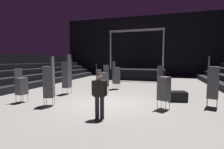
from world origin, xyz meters
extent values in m
cube|color=slate|center=(0.00, 0.00, -0.05)|extent=(22.00, 30.00, 0.10)
cube|color=black|center=(0.00, 15.00, 4.00)|extent=(22.00, 0.30, 8.00)
cube|color=black|center=(-6.88, 1.00, 0.23)|extent=(0.75, 24.00, 0.45)
cube|color=black|center=(-7.62, 1.00, 0.68)|extent=(0.75, 24.00, 0.45)
cube|color=black|center=(0.00, 10.58, 0.55)|extent=(5.94, 2.99, 1.10)
cylinder|color=#9EA0A8|center=(-2.72, 9.33, 3.12)|extent=(0.16, 0.16, 4.05)
cylinder|color=#9EA0A8|center=(2.72, 9.33, 3.12)|extent=(0.16, 0.16, 4.05)
cube|color=#9EA0A8|center=(0.00, 9.33, 5.15)|extent=(5.64, 0.20, 0.20)
cylinder|color=black|center=(-2.47, 9.33, 4.93)|extent=(0.18, 0.18, 0.22)
cylinder|color=black|center=(-0.82, 9.33, 4.93)|extent=(0.18, 0.18, 0.22)
cylinder|color=black|center=(0.82, 9.33, 4.93)|extent=(0.18, 0.18, 0.22)
cylinder|color=black|center=(2.47, 9.33, 4.93)|extent=(0.18, 0.18, 0.22)
cylinder|color=black|center=(0.56, -2.31, 0.41)|extent=(0.15, 0.15, 0.83)
cylinder|color=black|center=(0.38, -2.35, 0.41)|extent=(0.15, 0.15, 0.83)
cube|color=silver|center=(0.48, -2.38, 1.12)|extent=(0.20, 0.14, 0.59)
cube|color=black|center=(0.47, -2.33, 1.12)|extent=(0.44, 0.31, 0.59)
cube|color=black|center=(0.49, -2.44, 1.19)|extent=(0.06, 0.02, 0.38)
cylinder|color=black|center=(0.70, -2.27, 1.13)|extent=(0.11, 0.11, 0.54)
cylinder|color=black|center=(0.24, -2.38, 1.13)|extent=(0.11, 0.11, 0.54)
sphere|color=tan|center=(0.47, -2.33, 1.55)|extent=(0.19, 0.19, 0.19)
sphere|color=black|center=(0.47, -2.33, 1.61)|extent=(0.16, 0.16, 0.16)
cylinder|color=#B2B5BA|center=(-3.92, -1.08, 0.20)|extent=(0.02, 0.02, 0.40)
cylinder|color=#B2B5BA|center=(-3.98, -1.46, 0.20)|extent=(0.02, 0.02, 0.40)
cylinder|color=#B2B5BA|center=(-4.30, -1.03, 0.20)|extent=(0.02, 0.02, 0.40)
cylinder|color=#B2B5BA|center=(-4.36, -1.40, 0.20)|extent=(0.02, 0.02, 0.40)
cube|color=#4C4C51|center=(-4.14, -1.24, 0.44)|extent=(0.50, 0.50, 0.08)
cube|color=#4C4C51|center=(-4.14, -1.24, 0.53)|extent=(0.50, 0.50, 0.08)
cube|color=#4C4C51|center=(-4.14, -1.24, 0.61)|extent=(0.50, 0.50, 0.08)
cube|color=#4C4C51|center=(-4.14, -1.24, 0.70)|extent=(0.50, 0.50, 0.08)
cube|color=#4C4C51|center=(-4.14, -1.24, 0.78)|extent=(0.50, 0.50, 0.08)
cube|color=#4C4C51|center=(-4.14, -1.24, 0.87)|extent=(0.50, 0.50, 0.08)
cube|color=#4C4C51|center=(-4.14, -1.24, 0.95)|extent=(0.50, 0.50, 0.08)
cube|color=#4C4C51|center=(-4.14, -1.24, 1.04)|extent=(0.50, 0.50, 0.08)
cube|color=#4C4C51|center=(-4.14, -1.24, 1.12)|extent=(0.50, 0.50, 0.08)
cube|color=#4C4C51|center=(-4.14, -1.24, 1.21)|extent=(0.50, 0.50, 0.08)
cube|color=#4C4C51|center=(-4.33, -1.21, 1.48)|extent=(0.11, 0.41, 0.46)
cylinder|color=#B2B5BA|center=(-2.50, -1.62, 0.20)|extent=(0.02, 0.02, 0.40)
cylinder|color=#B2B5BA|center=(-2.65, -1.27, 0.20)|extent=(0.02, 0.02, 0.40)
cylinder|color=#B2B5BA|center=(-2.15, -1.47, 0.20)|extent=(0.02, 0.02, 0.40)
cylinder|color=#B2B5BA|center=(-2.30, -1.12, 0.20)|extent=(0.02, 0.02, 0.40)
cube|color=#4C4C51|center=(-2.40, -1.37, 0.44)|extent=(0.58, 0.58, 0.08)
cube|color=#4C4C51|center=(-2.40, -1.37, 0.53)|extent=(0.58, 0.58, 0.08)
cube|color=#4C4C51|center=(-2.40, -1.37, 0.61)|extent=(0.58, 0.58, 0.08)
cube|color=#4C4C51|center=(-2.40, -1.37, 0.70)|extent=(0.58, 0.58, 0.08)
cube|color=#4C4C51|center=(-2.40, -1.37, 0.78)|extent=(0.58, 0.58, 0.08)
cube|color=#4C4C51|center=(-2.40, -1.37, 0.87)|extent=(0.58, 0.58, 0.08)
cube|color=#4C4C51|center=(-2.40, -1.37, 0.95)|extent=(0.58, 0.58, 0.08)
cube|color=#4C4C51|center=(-2.40, -1.37, 1.04)|extent=(0.58, 0.58, 0.08)
cube|color=#4C4C51|center=(-2.40, -1.37, 1.12)|extent=(0.58, 0.58, 0.08)
cube|color=#4C4C51|center=(-2.40, -1.37, 1.21)|extent=(0.58, 0.58, 0.08)
cube|color=#4C4C51|center=(-2.40, -1.37, 1.29)|extent=(0.58, 0.58, 0.08)
cube|color=#4C4C51|center=(-2.40, -1.37, 1.38)|extent=(0.58, 0.58, 0.08)
cube|color=#4C4C51|center=(-2.40, -1.37, 1.46)|extent=(0.58, 0.58, 0.08)
cube|color=#4C4C51|center=(-2.40, -1.37, 1.55)|extent=(0.58, 0.58, 0.08)
cube|color=#4C4C51|center=(-2.40, -1.37, 1.63)|extent=(0.58, 0.58, 0.08)
cube|color=#4C4C51|center=(-2.40, -1.37, 1.72)|extent=(0.58, 0.58, 0.08)
cube|color=#4C4C51|center=(-2.40, -1.37, 1.80)|extent=(0.58, 0.58, 0.08)
cube|color=#4C4C51|center=(-2.22, -1.30, 2.08)|extent=(0.21, 0.39, 0.46)
cylinder|color=#B2B5BA|center=(-0.86, 2.07, 0.20)|extent=(0.02, 0.02, 0.40)
cylinder|color=#B2B5BA|center=(-1.22, 2.19, 0.20)|extent=(0.02, 0.02, 0.40)
cylinder|color=#B2B5BA|center=(-0.74, 2.43, 0.20)|extent=(0.02, 0.02, 0.40)
cylinder|color=#B2B5BA|center=(-1.10, 2.55, 0.20)|extent=(0.02, 0.02, 0.40)
cube|color=#4C4C51|center=(-0.98, 2.31, 0.44)|extent=(0.56, 0.56, 0.08)
cube|color=#4C4C51|center=(-0.98, 2.31, 0.53)|extent=(0.56, 0.56, 0.08)
cube|color=#4C4C51|center=(-0.98, 2.31, 0.61)|extent=(0.56, 0.56, 0.08)
cube|color=#4C4C51|center=(-0.98, 2.31, 0.70)|extent=(0.56, 0.56, 0.08)
cube|color=#4C4C51|center=(-0.98, 2.31, 0.78)|extent=(0.56, 0.56, 0.08)
cube|color=#4C4C51|center=(-0.98, 2.31, 0.87)|extent=(0.56, 0.56, 0.08)
cube|color=#4C4C51|center=(-0.98, 2.31, 0.95)|extent=(0.56, 0.56, 0.08)
cube|color=#4C4C51|center=(-0.98, 2.31, 1.04)|extent=(0.56, 0.56, 0.08)
cube|color=#4C4C51|center=(-0.98, 2.31, 1.12)|extent=(0.56, 0.56, 0.08)
cube|color=#4C4C51|center=(-0.98, 2.31, 1.21)|extent=(0.56, 0.56, 0.08)
cube|color=#4C4C51|center=(-0.98, 2.31, 1.29)|extent=(0.56, 0.56, 0.08)
cube|color=#4C4C51|center=(-0.92, 2.50, 1.56)|extent=(0.40, 0.18, 0.46)
cylinder|color=#B2B5BA|center=(-2.29, 5.19, 0.20)|extent=(0.02, 0.02, 0.40)
cylinder|color=#B2B5BA|center=(-2.15, 4.83, 0.20)|extent=(0.02, 0.02, 0.40)
cylinder|color=#B2B5BA|center=(-2.64, 5.04, 0.20)|extent=(0.02, 0.02, 0.40)
cylinder|color=#B2B5BA|center=(-2.50, 4.69, 0.20)|extent=(0.02, 0.02, 0.40)
cube|color=#4C4C51|center=(-2.40, 4.94, 0.44)|extent=(0.57, 0.57, 0.08)
cube|color=#4C4C51|center=(-2.40, 4.94, 0.53)|extent=(0.57, 0.57, 0.08)
cube|color=#4C4C51|center=(-2.40, 4.94, 0.61)|extent=(0.57, 0.57, 0.08)
cube|color=#4C4C51|center=(-2.40, 4.94, 0.70)|extent=(0.57, 0.57, 0.08)
cube|color=#4C4C51|center=(-2.40, 4.94, 0.78)|extent=(0.57, 0.57, 0.08)
cube|color=#4C4C51|center=(-2.40, 4.94, 0.87)|extent=(0.57, 0.57, 0.08)
cube|color=#4C4C51|center=(-2.40, 4.94, 0.95)|extent=(0.57, 0.57, 0.08)
cube|color=#4C4C51|center=(-2.40, 4.94, 1.04)|extent=(0.57, 0.57, 0.08)
cube|color=#4C4C51|center=(-2.40, 4.94, 1.12)|extent=(0.57, 0.57, 0.08)
cube|color=#4C4C51|center=(-2.40, 4.94, 1.21)|extent=(0.57, 0.57, 0.08)
cube|color=#4C4C51|center=(-2.40, 4.94, 1.29)|extent=(0.57, 0.57, 0.08)
cube|color=#4C4C51|center=(-2.58, 4.87, 1.56)|extent=(0.20, 0.39, 0.46)
cylinder|color=#B2B5BA|center=(5.05, 0.66, 0.20)|extent=(0.02, 0.02, 0.40)
cylinder|color=#B2B5BA|center=(4.93, 0.30, 0.20)|extent=(0.02, 0.02, 0.40)
cylinder|color=#B2B5BA|center=(4.69, 0.78, 0.20)|extent=(0.02, 0.02, 0.40)
cylinder|color=#B2B5BA|center=(4.57, 0.42, 0.20)|extent=(0.02, 0.02, 0.40)
cube|color=#4C4C51|center=(4.81, 0.54, 0.44)|extent=(0.55, 0.55, 0.08)
cube|color=#4C4C51|center=(4.81, 0.54, 0.53)|extent=(0.55, 0.55, 0.08)
cube|color=#4C4C51|center=(4.81, 0.54, 0.61)|extent=(0.55, 0.55, 0.08)
cube|color=#4C4C51|center=(4.81, 0.54, 0.70)|extent=(0.55, 0.55, 0.08)
cube|color=#4C4C51|center=(4.81, 0.54, 0.78)|extent=(0.55, 0.55, 0.08)
cube|color=#4C4C51|center=(4.81, 0.54, 0.87)|extent=(0.55, 0.55, 0.08)
cube|color=#4C4C51|center=(4.81, 0.54, 0.95)|extent=(0.55, 0.55, 0.08)
cube|color=#4C4C51|center=(4.81, 0.54, 1.04)|extent=(0.55, 0.55, 0.08)
cube|color=#4C4C51|center=(4.81, 0.54, 1.12)|extent=(0.55, 0.55, 0.08)
cube|color=#4C4C51|center=(4.81, 0.54, 1.21)|extent=(0.55, 0.55, 0.08)
cube|color=#4C4C51|center=(4.81, 0.54, 1.29)|extent=(0.55, 0.55, 0.08)
cube|color=#4C4C51|center=(4.81, 0.54, 1.38)|extent=(0.55, 0.55, 0.08)
cube|color=#4C4C51|center=(4.81, 0.54, 1.46)|extent=(0.55, 0.55, 0.08)
cube|color=#4C4C51|center=(4.81, 0.54, 1.55)|extent=(0.55, 0.55, 0.08)
cube|color=#4C4C51|center=(4.81, 0.54, 1.63)|extent=(0.55, 0.55, 0.08)
cube|color=#4C4C51|center=(4.81, 0.54, 1.72)|extent=(0.55, 0.55, 0.08)
cube|color=#4C4C51|center=(4.81, 0.54, 1.80)|extent=(0.55, 0.55, 0.08)
cube|color=#4C4C51|center=(4.62, 0.60, 2.08)|extent=(0.17, 0.40, 0.46)
cylinder|color=#B2B5BA|center=(2.96, -0.33, 0.20)|extent=(0.02, 0.02, 0.40)
cylinder|color=#B2B5BA|center=(2.78, -0.67, 0.20)|extent=(0.02, 0.02, 0.40)
cylinder|color=#B2B5BA|center=(2.62, -0.16, 0.20)|extent=(0.02, 0.02, 0.40)
cylinder|color=#B2B5BA|center=(2.44, -0.50, 0.20)|extent=(0.02, 0.02, 0.40)
cube|color=#4C4C51|center=(2.70, -0.41, 0.44)|extent=(0.59, 0.59, 0.08)
cube|color=#4C4C51|center=(2.70, -0.41, 0.53)|extent=(0.59, 0.59, 0.08)
cube|color=#4C4C51|center=(2.70, -0.41, 0.61)|extent=(0.59, 0.59, 0.08)
cube|color=#4C4C51|center=(2.70, -0.41, 0.70)|extent=(0.59, 0.59, 0.08)
cube|color=#4C4C51|center=(2.70, -0.41, 0.78)|extent=(0.59, 0.59, 0.08)
cube|color=#4C4C51|center=(2.70, -0.41, 0.87)|extent=(0.59, 0.59, 0.08)
cube|color=#4C4C51|center=(2.70, -0.41, 0.95)|extent=(0.59, 0.59, 0.08)
cube|color=#4C4C51|center=(2.70, -0.41, 1.04)|extent=(0.59, 0.59, 0.08)
cube|color=#4C4C51|center=(2.70, -0.41, 1.12)|extent=(0.59, 0.59, 0.08)
cube|color=#4C4C51|center=(2.70, -0.41, 1.21)|extent=(0.59, 0.59, 0.08)
cube|color=#4C4C51|center=(2.70, -0.41, 1.29)|extent=(0.59, 0.59, 0.08)
cube|color=#4C4C51|center=(2.70, -0.41, 1.38)|extent=(0.59, 0.59, 0.08)
cube|color=#4C4C51|center=(2.53, -0.32, 1.65)|extent=(0.23, 0.38, 0.46)
cylinder|color=#B2B5BA|center=(-0.55, 4.07, 0.20)|extent=(0.02, 0.02, 0.40)
cylinder|color=#B2B5BA|center=(-0.31, 3.78, 0.20)|extent=(0.02, 0.02, 0.40)
cylinder|color=#B2B5BA|center=(-0.84, 3.82, 0.20)|extent=(0.02, 0.02, 0.40)
cylinder|color=#B2B5BA|center=(-0.60, 3.53, 0.20)|extent=(0.02, 0.02, 0.40)
cube|color=#4C4C51|center=(-0.58, 3.80, 0.44)|extent=(0.62, 0.62, 0.08)
cube|color=#4C4C51|center=(-0.58, 3.80, 0.53)|extent=(0.62, 0.62, 0.08)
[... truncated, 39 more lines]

